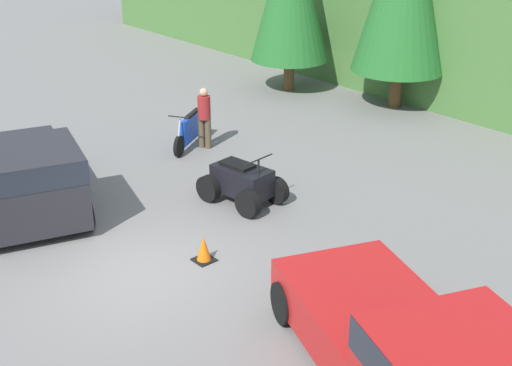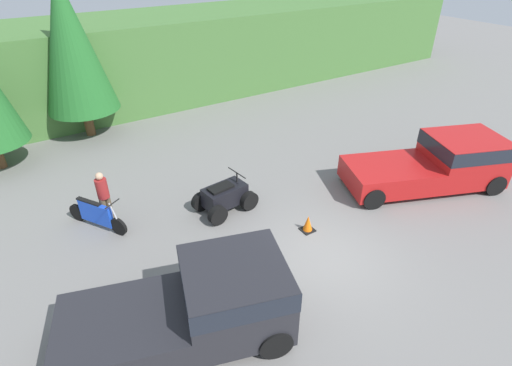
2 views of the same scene
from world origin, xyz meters
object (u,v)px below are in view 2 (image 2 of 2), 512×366
Objects in this scene: rider_person at (104,195)px; pickup_truck_red at (440,161)px; dirt_bike at (96,215)px; quad_atv at (225,197)px; traffic_cone at (308,224)px; pickup_truck_second at (200,303)px.

pickup_truck_red is at bearing 42.36° from rider_person.
dirt_bike is at bearing -178.14° from pickup_truck_red.
pickup_truck_red is 3.41× the size of rider_person.
quad_atv is (3.92, -1.32, 0.02)m from dirt_bike.
pickup_truck_red is at bearing 38.07° from dirt_bike.
pickup_truck_red is 12.14m from dirt_bike.
traffic_cone is at bearing -62.76° from quad_atv.
dirt_bike is at bearing -83.58° from rider_person.
traffic_cone is at bearing 37.45° from pickup_truck_second.
dirt_bike is 1.14× the size of rider_person.
traffic_cone is (1.66, -2.42, -0.25)m from quad_atv.
rider_person is 6.59m from traffic_cone.
rider_person is (0.38, 0.24, 0.49)m from dirt_bike.
dirt_bike is 0.97× the size of quad_atv.
quad_atv is at bearing -178.79° from pickup_truck_red.
rider_person is at bearing 113.58° from pickup_truck_second.
dirt_bike is at bearing 117.77° from pickup_truck_second.
pickup_truck_second is 5.73m from rider_person.
quad_atv is at bearing 72.07° from pickup_truck_second.
pickup_truck_red reaches higher than quad_atv.
pickup_truck_red is 11.10× the size of traffic_cone.
dirt_bike is at bearing 154.19° from quad_atv.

